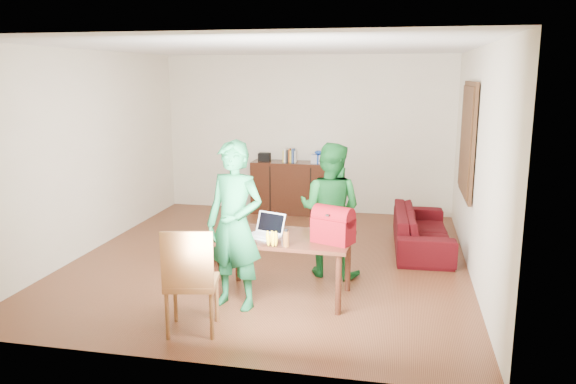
% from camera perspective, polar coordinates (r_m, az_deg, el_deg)
% --- Properties ---
extents(room, '(5.20, 5.70, 2.90)m').
position_cam_1_polar(room, '(7.23, -1.53, 3.36)').
color(room, '#442011').
rests_on(room, ground).
extents(table, '(1.49, 0.88, 0.68)m').
position_cam_1_polar(table, '(6.04, -0.38, -5.26)').
color(table, black).
rests_on(table, ground).
extents(chair, '(0.55, 0.53, 1.03)m').
position_cam_1_polar(chair, '(5.42, -9.70, -10.88)').
color(chair, brown).
rests_on(chair, ground).
extents(person_near, '(0.72, 0.56, 1.74)m').
position_cam_1_polar(person_near, '(5.75, -5.43, -3.39)').
color(person_near, '#145D31').
rests_on(person_near, ground).
extents(person_far, '(0.89, 0.76, 1.60)m').
position_cam_1_polar(person_far, '(6.68, 4.29, -1.81)').
color(person_far, '#12541F').
rests_on(person_far, ground).
extents(laptop, '(0.40, 0.34, 0.24)m').
position_cam_1_polar(laptop, '(5.99, -2.59, -4.18)').
color(laptop, white).
rests_on(laptop, table).
extents(bananas, '(0.19, 0.15, 0.06)m').
position_cam_1_polar(bananas, '(5.69, -1.64, -5.20)').
color(bananas, gold).
rests_on(bananas, table).
extents(bottle, '(0.07, 0.07, 0.18)m').
position_cam_1_polar(bottle, '(5.65, -0.20, -4.69)').
color(bottle, brown).
rests_on(bottle, table).
extents(red_bag, '(0.47, 0.37, 0.30)m').
position_cam_1_polar(red_bag, '(5.79, 4.60, -3.68)').
color(red_bag, '#6B0709').
rests_on(red_bag, table).
extents(sofa, '(0.81, 1.90, 0.55)m').
position_cam_1_polar(sofa, '(8.00, 13.46, -3.71)').
color(sofa, '#39070A').
rests_on(sofa, ground).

